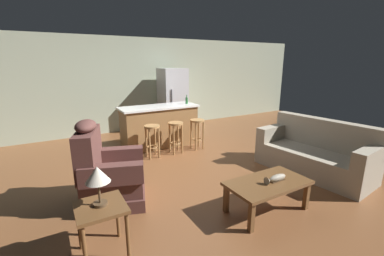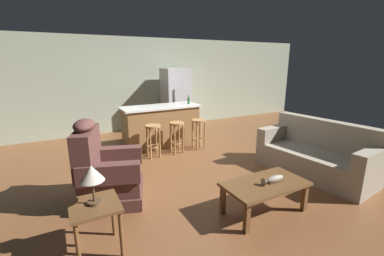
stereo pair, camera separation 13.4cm
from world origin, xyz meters
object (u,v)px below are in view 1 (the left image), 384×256
Objects in this scene: table_lamp at (98,176)px; refrigerator at (173,100)px; end_table at (101,214)px; bar_stool_right at (197,129)px; coffee_table at (268,185)px; kitchen_island at (160,126)px; fish_figurine at (276,178)px; bottle_tall_green at (187,100)px; bar_stool_middle at (176,132)px; recliner_near_lamp at (107,174)px; couch at (315,154)px; bar_stool_left at (152,135)px.

refrigerator is at bearing 56.02° from table_lamp.
end_table is 3.49m from bar_stool_right.
refrigerator is (0.78, 4.46, 0.52)m from coffee_table.
fish_figurine is at bearing -85.82° from kitchen_island.
fish_figurine is 1.60× the size of bottle_tall_green.
bar_stool_right is 0.39× the size of refrigerator.
bar_stool_middle reaches higher than fish_figurine.
recliner_near_lamp is 2.55m from kitchen_island.
recliner_near_lamp reaches higher than coffee_table.
couch is 4.84× the size of table_lamp.
bar_stool_right is at bearing 49.10° from recliner_near_lamp.
bar_stool_middle is (0.11, -0.63, -0.01)m from kitchen_island.
bottle_tall_green is at bearing 84.07° from bar_stool_right.
refrigerator reaches higher than couch.
table_lamp is (-0.28, -1.03, 0.45)m from recliner_near_lamp.
couch is (1.58, 0.52, -0.12)m from fish_figurine.
table_lamp is at bearing 171.81° from fish_figurine.
bar_stool_right is at bearing 0.00° from bar_stool_middle.
fish_figurine is at bearing -98.72° from bar_stool_right.
bar_stool_middle and bar_stool_right have the same top height.
coffee_table is at bearing -87.35° from kitchen_island.
fish_figurine is at bearing -98.21° from bottle_tall_green.
couch is 2.92× the size of bar_stool_middle.
bar_stool_middle is at bearing -58.33° from couch.
end_table is (-0.28, -1.04, 0.04)m from recliner_near_lamp.
recliner_near_lamp is 0.68× the size of refrigerator.
bar_stool_right is at bearing -68.29° from couch.
bar_stool_middle is (2.01, 2.37, -0.40)m from table_lamp.
recliner_near_lamp is 3.09m from bottle_tall_green.
kitchen_island is (-0.24, 3.31, 0.02)m from fish_figurine.
coffee_table is at bearing -77.59° from bar_stool_left.
end_table is 0.82× the size of bar_stool_middle.
bar_stool_right reaches higher than end_table.
kitchen_island is (1.62, 1.97, 0.06)m from recliner_near_lamp.
refrigerator reaches higher than bottle_tall_green.
bar_stool_left is at bearing -124.23° from kitchen_island.
coffee_table is at bearing -89.15° from bar_stool_middle.
couch is 9.35× the size of bottle_tall_green.
refrigerator is 1.26m from bottle_tall_green.
table_lamp reaches higher than bar_stool_middle.
table_lamp is (0.00, 0.01, 0.41)m from end_table.
couch is at bearing 3.46° from end_table.
refrigerator is (1.36, 1.83, 0.41)m from bar_stool_left.
recliner_near_lamp is 1.76× the size of bar_stool_left.
end_table is at bearing -130.27° from bar_stool_middle.
coffee_table is 2.20m from recliner_near_lamp.
table_lamp reaches higher than kitchen_island.
fish_figurine is 2.17m from end_table.
kitchen_island is at bearing 177.61° from bottle_tall_green.
couch reaches higher than bar_stool_right.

